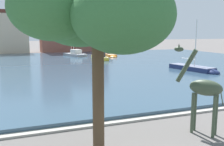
# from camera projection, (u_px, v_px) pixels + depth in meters

# --- Properties ---
(harbor_water) EXTENTS (79.64, 48.60, 0.32)m
(harbor_water) POSITION_uv_depth(u_px,v_px,m) (49.00, 67.00, 36.96)
(harbor_water) COLOR #334C60
(harbor_water) RESTS_ON ground
(quay_edge_coping) EXTENTS (79.64, 0.50, 0.12)m
(quay_edge_coping) POSITION_uv_depth(u_px,v_px,m) (100.00, 124.00, 14.26)
(quay_edge_coping) COLOR #ADA89E
(quay_edge_coping) RESTS_ON ground
(giraffe_statue) EXTENTS (1.76, 2.38, 4.58)m
(giraffe_statue) POSITION_uv_depth(u_px,v_px,m) (203.00, 89.00, 12.80)
(giraffe_statue) COLOR #3D4C38
(giraffe_statue) RESTS_ON ground
(sailboat_yellow) EXTENTS (3.45, 7.52, 8.67)m
(sailboat_yellow) POSITION_uv_depth(u_px,v_px,m) (99.00, 57.00, 46.19)
(sailboat_yellow) COLOR gold
(sailboat_yellow) RESTS_ON ground
(sailboat_grey) EXTENTS (4.27, 7.05, 5.99)m
(sailboat_grey) POSITION_uv_depth(u_px,v_px,m) (74.00, 55.00, 52.64)
(sailboat_grey) COLOR #939399
(sailboat_grey) RESTS_ON ground
(sailboat_navy) EXTENTS (3.08, 7.37, 6.72)m
(sailboat_navy) POSITION_uv_depth(u_px,v_px,m) (195.00, 70.00, 32.19)
(sailboat_navy) COLOR navy
(sailboat_navy) RESTS_ON ground
(sailboat_orange) EXTENTS (2.72, 8.29, 8.86)m
(sailboat_orange) POSITION_uv_depth(u_px,v_px,m) (110.00, 55.00, 52.64)
(sailboat_orange) COLOR orange
(sailboat_orange) RESTS_ON ground
(shade_tree) EXTENTS (7.03, 7.50, 7.85)m
(shade_tree) POSITION_uv_depth(u_px,v_px,m) (95.00, 10.00, 10.71)
(shade_tree) COLOR brown
(shade_tree) RESTS_ON ground
(townhouse_corner_house) EXTENTS (6.79, 6.75, 10.20)m
(townhouse_corner_house) POSITION_uv_depth(u_px,v_px,m) (14.00, 32.00, 60.72)
(townhouse_corner_house) COLOR #C6B293
(townhouse_corner_house) RESTS_ON ground
(townhouse_end_terrace) EXTENTS (7.13, 7.54, 13.62)m
(townhouse_end_terrace) POSITION_uv_depth(u_px,v_px,m) (54.00, 25.00, 64.69)
(townhouse_end_terrace) COLOR #8E5142
(townhouse_end_terrace) RESTS_ON ground
(townhouse_wide_warehouse) EXTENTS (8.62, 5.77, 9.91)m
(townhouse_wide_warehouse) POSITION_uv_depth(u_px,v_px,m) (89.00, 33.00, 65.97)
(townhouse_wide_warehouse) COLOR #8E5142
(townhouse_wide_warehouse) RESTS_ON ground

